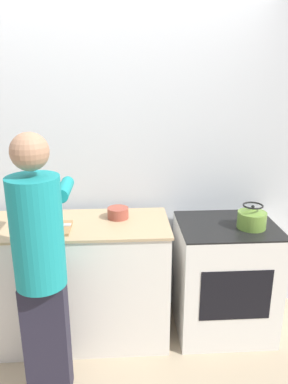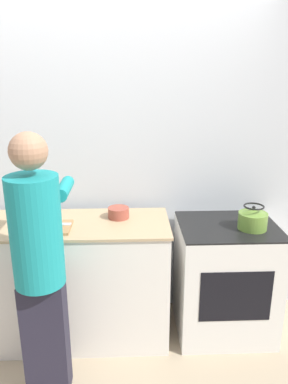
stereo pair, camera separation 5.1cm
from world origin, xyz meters
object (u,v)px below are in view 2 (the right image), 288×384
at_px(oven, 225,279).
at_px(cutting_board, 49,228).
at_px(person, 39,260).
at_px(knife, 52,224).
at_px(bowl_prep, 119,213).
at_px(kettle, 253,219).

xyz_separation_m(oven, cutting_board, (-1.27, -0.12, 0.50)).
bearing_deg(person, knife, 90.91).
bearing_deg(oven, bowl_prep, 175.67).
relative_size(person, cutting_board, 5.65).
xyz_separation_m(person, cutting_board, (-0.02, 0.41, 0.03)).
distance_m(knife, bowl_prep, 0.48).
xyz_separation_m(knife, kettle, (1.40, 0.03, 0.00)).
relative_size(cutting_board, kettle, 1.43).
bearing_deg(oven, kettle, -23.67).
relative_size(person, bowl_prep, 10.83).
xyz_separation_m(oven, bowl_prep, (-0.80, 0.06, 0.53)).
distance_m(person, knife, 0.44).
bearing_deg(bowl_prep, knife, -160.99).
bearing_deg(cutting_board, oven, 5.54).
distance_m(cutting_board, kettle, 1.42).
height_order(person, cutting_board, person).
distance_m(oven, bowl_prep, 0.96).
xyz_separation_m(person, bowl_prep, (0.44, 0.60, 0.06)).
height_order(knife, kettle, kettle).
relative_size(knife, bowl_prep, 1.59).
distance_m(cutting_board, bowl_prep, 0.50).
bearing_deg(person, cutting_board, 93.17).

